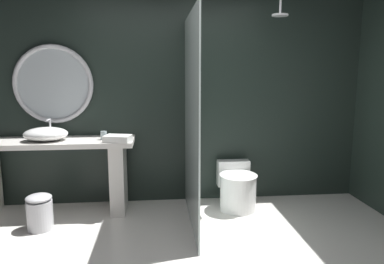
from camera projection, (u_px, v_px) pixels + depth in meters
name	position (u px, v px, depth m)	size (l,w,h in m)	color
back_wall_panel	(174.00, 96.00, 4.36)	(4.80, 0.10, 2.60)	#1E2823
vanity_counter	(52.00, 167.00, 4.02)	(1.83, 0.54, 0.84)	silver
vessel_sink	(46.00, 134.00, 3.92)	(0.47, 0.39, 0.22)	white
tumbler_cup	(104.00, 135.00, 3.99)	(0.07, 0.07, 0.10)	silver
round_wall_mirror	(53.00, 84.00, 4.12)	(0.90, 0.05, 0.90)	silver
shower_glass_panel	(191.00, 122.00, 3.66)	(0.02, 1.43, 2.17)	silver
rain_shower_head	(280.00, 12.00, 3.86)	(0.18, 0.18, 0.32)	silver
toilet	(237.00, 188.00, 4.21)	(0.44, 0.60, 0.52)	white
waste_bin	(40.00, 212.00, 3.64)	(0.26, 0.26, 0.37)	silver
folded_hand_towel	(118.00, 139.00, 3.87)	(0.27, 0.19, 0.07)	white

